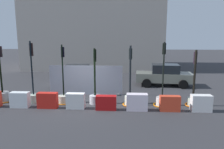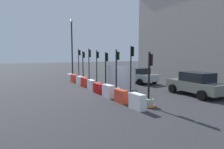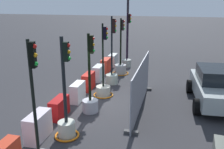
# 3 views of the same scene
# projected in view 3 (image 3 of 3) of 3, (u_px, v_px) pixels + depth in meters

# --- Properties ---
(ground_plane) EXTENTS (120.00, 120.00, 0.00)m
(ground_plane) POSITION_uv_depth(u_px,v_px,m) (100.00, 104.00, 10.85)
(ground_plane) COLOR #323135
(traffic_light_0) EXTENTS (0.60, 0.60, 3.62)m
(traffic_light_0) POSITION_uv_depth(u_px,v_px,m) (127.00, 57.00, 16.57)
(traffic_light_0) COLOR #AEB7AF
(traffic_light_0) RESTS_ON ground_plane
(traffic_light_1) EXTENTS (1.00, 1.00, 3.36)m
(traffic_light_1) POSITION_uv_depth(u_px,v_px,m) (121.00, 66.00, 15.11)
(traffic_light_1) COLOR #B4B3B2
(traffic_light_1) RESTS_ON ground_plane
(traffic_light_2) EXTENTS (0.66, 0.66, 3.59)m
(traffic_light_2) POSITION_uv_depth(u_px,v_px,m) (112.00, 72.00, 13.31)
(traffic_light_2) COLOR beige
(traffic_light_2) RESTS_ON ground_plane
(traffic_light_3) EXTENTS (0.95, 0.95, 3.39)m
(traffic_light_3) POSITION_uv_depth(u_px,v_px,m) (103.00, 86.00, 11.67)
(traffic_light_3) COLOR beige
(traffic_light_3) RESTS_ON ground_plane
(traffic_light_4) EXTENTS (0.64, 0.64, 3.18)m
(traffic_light_4) POSITION_uv_depth(u_px,v_px,m) (90.00, 98.00, 9.92)
(traffic_light_4) COLOR silver
(traffic_light_4) RESTS_ON ground_plane
(traffic_light_5) EXTENTS (0.83, 0.83, 3.35)m
(traffic_light_5) POSITION_uv_depth(u_px,v_px,m) (66.00, 120.00, 8.10)
(traffic_light_5) COLOR silver
(traffic_light_5) RESTS_ON ground_plane
(construction_barrier_0) EXTENTS (1.10, 0.48, 0.78)m
(construction_barrier_0) POSITION_uv_depth(u_px,v_px,m) (113.00, 60.00, 17.00)
(construction_barrier_0) COLOR silver
(construction_barrier_0) RESTS_ON ground_plane
(construction_barrier_1) EXTENTS (1.08, 0.44, 0.85)m
(construction_barrier_1) POSITION_uv_depth(u_px,v_px,m) (106.00, 66.00, 15.46)
(construction_barrier_1) COLOR red
(construction_barrier_1) RESTS_ON ground_plane
(construction_barrier_2) EXTENTS (1.01, 0.45, 0.84)m
(construction_barrier_2) POSITION_uv_depth(u_px,v_px,m) (98.00, 73.00, 13.91)
(construction_barrier_2) COLOR white
(construction_barrier_2) RESTS_ON ground_plane
(construction_barrier_3) EXTENTS (1.08, 0.40, 0.85)m
(construction_barrier_3) POSITION_uv_depth(u_px,v_px,m) (89.00, 81.00, 12.47)
(construction_barrier_3) COLOR red
(construction_barrier_3) RESTS_ON ground_plane
(construction_barrier_4) EXTENTS (0.99, 0.42, 0.84)m
(construction_barrier_4) POSITION_uv_depth(u_px,v_px,m) (78.00, 92.00, 11.05)
(construction_barrier_4) COLOR silver
(construction_barrier_4) RESTS_ON ground_plane
(construction_barrier_5) EXTENTS (1.08, 0.43, 0.77)m
(construction_barrier_5) POSITION_uv_depth(u_px,v_px,m) (59.00, 108.00, 9.55)
(construction_barrier_5) COLOR #B41314
(construction_barrier_5) RESTS_ON ground_plane
(construction_barrier_6) EXTENTS (1.09, 0.48, 0.88)m
(construction_barrier_6) POSITION_uv_depth(u_px,v_px,m) (38.00, 126.00, 8.02)
(construction_barrier_6) COLOR white
(construction_barrier_6) RESTS_ON ground_plane
(car_silver_hatchback) EXTENTS (4.04, 2.46, 1.58)m
(car_silver_hatchback) POSITION_uv_depth(u_px,v_px,m) (218.00, 86.00, 10.67)
(car_silver_hatchback) COLOR #ACB8B8
(car_silver_hatchback) RESTS_ON ground_plane
(street_lamp_post) EXTENTS (0.36, 0.36, 7.18)m
(street_lamp_post) POSITION_uv_depth(u_px,v_px,m) (128.00, 3.00, 17.10)
(street_lamp_post) COLOR black
(street_lamp_post) RESTS_ON ground_plane
(site_fence_panel) EXTENTS (4.90, 0.50, 1.96)m
(site_fence_panel) POSITION_uv_depth(u_px,v_px,m) (141.00, 86.00, 10.22)
(site_fence_panel) COLOR #9397A6
(site_fence_panel) RESTS_ON ground_plane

